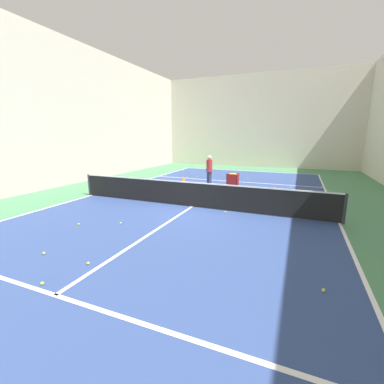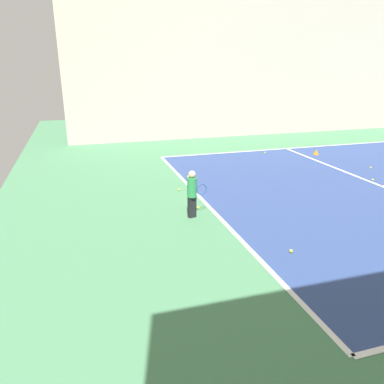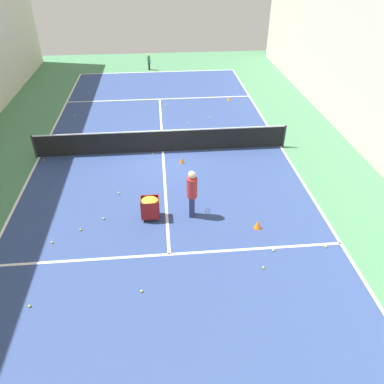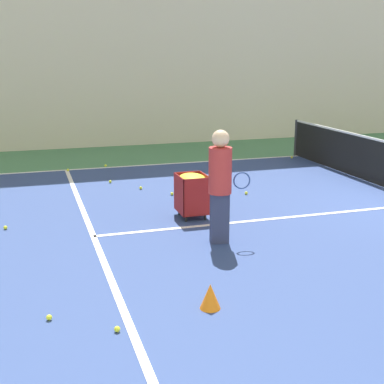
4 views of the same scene
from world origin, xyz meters
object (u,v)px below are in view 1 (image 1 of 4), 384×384
Objects in this scene: tennis_net at (192,194)px; ball_cart at (233,177)px; training_cone_1 at (186,196)px; coach_at_net at (209,168)px.

tennis_net reaches higher than ball_cart.
ball_cart is at bearing 70.17° from training_cone_1.
coach_at_net reaches higher than tennis_net.
coach_at_net is 1.54m from ball_cart.
coach_at_net reaches higher than ball_cart.
coach_at_net is 6.60× the size of training_cone_1.
tennis_net is at bearing -96.59° from ball_cart.
tennis_net is 6.22× the size of coach_at_net.
training_cone_1 is at bearing 125.77° from tennis_net.
ball_cart is at bearing 100.11° from coach_at_net.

